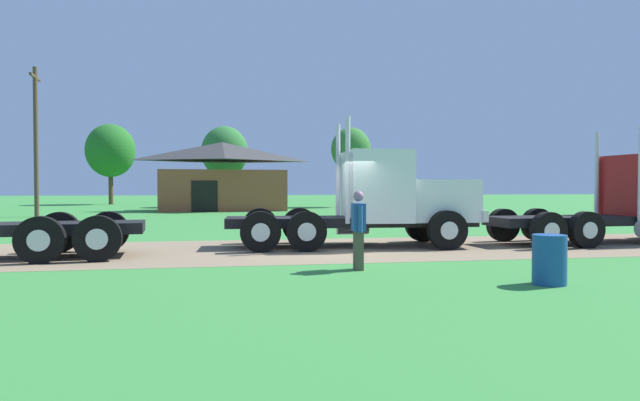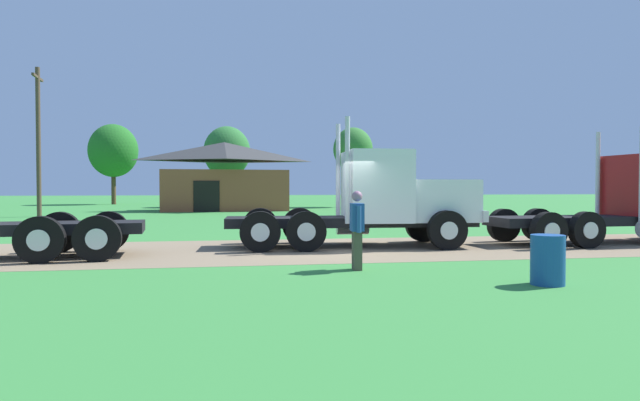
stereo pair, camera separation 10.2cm
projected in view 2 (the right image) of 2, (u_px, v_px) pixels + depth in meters
ground_plane at (326, 249)px, 15.62m from camera, size 200.00×200.00×0.00m
dirt_track at (326, 249)px, 15.62m from camera, size 120.00×6.01×0.01m
truck_foreground_white at (383, 201)px, 16.42m from camera, size 7.60×3.02×3.76m
truck_near_right at (640, 202)px, 17.54m from camera, size 8.00×3.05×3.61m
visitor_standing_near at (357, 227)px, 11.73m from camera, size 0.29×0.62×1.70m
steel_barrel at (548, 260)px, 9.94m from camera, size 0.60×0.60×0.91m
shed_building at (224, 177)px, 41.05m from camera, size 9.80×5.81×5.12m
utility_pole_near at (38, 138)px, 32.24m from camera, size 0.32×2.20×8.82m
tree_left at (113, 151)px, 54.80m from camera, size 4.82×4.82×8.05m
tree_mid at (227, 152)px, 48.42m from camera, size 4.12×4.12×7.13m
tree_right at (353, 150)px, 47.83m from camera, size 3.46×3.46×6.97m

